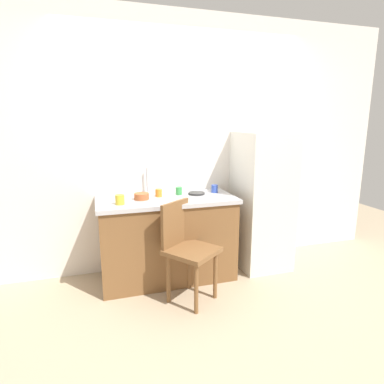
# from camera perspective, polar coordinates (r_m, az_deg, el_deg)

# --- Properties ---
(ground_plane) EXTENTS (8.00, 8.00, 0.00)m
(ground_plane) POSITION_cam_1_polar(r_m,az_deg,el_deg) (2.99, 4.27, -19.40)
(ground_plane) COLOR tan
(back_wall) EXTENTS (4.80, 0.10, 2.67)m
(back_wall) POSITION_cam_1_polar(r_m,az_deg,el_deg) (3.50, -1.34, 8.44)
(back_wall) COLOR white
(back_wall) RESTS_ON ground_plane
(cabinet_base) EXTENTS (1.31, 0.60, 0.80)m
(cabinet_base) POSITION_cam_1_polar(r_m,az_deg,el_deg) (3.30, -4.46, -8.47)
(cabinet_base) COLOR brown
(cabinet_base) RESTS_ON ground_plane
(countertop) EXTENTS (1.35, 0.64, 0.04)m
(countertop) POSITION_cam_1_polar(r_m,az_deg,el_deg) (3.17, -4.59, -1.33)
(countertop) COLOR #B7B7BC
(countertop) RESTS_ON cabinet_base
(faucet) EXTENTS (0.02, 0.02, 0.26)m
(faucet) POSITION_cam_1_polar(r_m,az_deg,el_deg) (3.36, -7.94, 2.01)
(faucet) COLOR #B7B7BC
(faucet) RESTS_ON countertop
(refrigerator) EXTENTS (0.52, 0.60, 1.47)m
(refrigerator) POSITION_cam_1_polar(r_m,az_deg,el_deg) (3.57, 12.30, -1.50)
(refrigerator) COLOR silver
(refrigerator) RESTS_ON ground_plane
(chair) EXTENTS (0.56, 0.56, 0.89)m
(chair) POSITION_cam_1_polar(r_m,az_deg,el_deg) (2.87, -1.00, -9.63)
(chair) COLOR brown
(chair) RESTS_ON ground_plane
(terracotta_bowl) EXTENTS (0.14, 0.14, 0.06)m
(terracotta_bowl) POSITION_cam_1_polar(r_m,az_deg,el_deg) (3.12, -8.97, -0.76)
(terracotta_bowl) COLOR #B25B33
(terracotta_bowl) RESTS_ON countertop
(hotplate) EXTENTS (0.17, 0.17, 0.02)m
(hotplate) POSITION_cam_1_polar(r_m,az_deg,el_deg) (3.30, 0.81, -0.23)
(hotplate) COLOR #2D2D2D
(hotplate) RESTS_ON countertop
(cup_green) EXTENTS (0.07, 0.07, 0.08)m
(cup_green) POSITION_cam_1_polar(r_m,az_deg,el_deg) (3.28, -2.36, 0.22)
(cup_green) COLOR green
(cup_green) RESTS_ON countertop
(cup_yellow) EXTENTS (0.08, 0.08, 0.09)m
(cup_yellow) POSITION_cam_1_polar(r_m,az_deg,el_deg) (2.96, -12.71, -1.31)
(cup_yellow) COLOR yellow
(cup_yellow) RESTS_ON countertop
(cup_orange) EXTENTS (0.07, 0.07, 0.08)m
(cup_orange) POSITION_cam_1_polar(r_m,az_deg,el_deg) (3.21, -5.95, -0.14)
(cup_orange) COLOR orange
(cup_orange) RESTS_ON countertop
(cup_blue) EXTENTS (0.07, 0.07, 0.08)m
(cup_blue) POSITION_cam_1_polar(r_m,az_deg,el_deg) (3.38, 4.03, 0.59)
(cup_blue) COLOR blue
(cup_blue) RESTS_ON countertop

